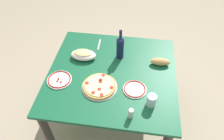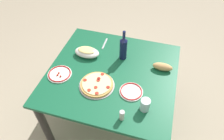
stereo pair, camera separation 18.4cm
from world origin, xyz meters
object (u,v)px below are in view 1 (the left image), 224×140
Objects in this scene: baked_pasta_dish at (83,54)px; side_plate_near at (59,80)px; pepperoni_pizza at (99,86)px; side_plate_far at (135,89)px; spice_shaker at (131,113)px; water_glass at (151,100)px; dining_table at (112,81)px; bread_loaf at (160,62)px; wine_bottle at (120,47)px.

side_plate_near is at bearing -114.52° from baked_pasta_dish.
baked_pasta_dish is 1.13× the size of side_plate_near.
baked_pasta_dish is at bearing 122.65° from pepperoni_pizza.
side_plate_far is at bearing -32.51° from baked_pasta_dish.
spice_shaker reaches higher than side_plate_near.
pepperoni_pizza is at bearing -177.71° from side_plate_far.
side_plate_near is at bearing 169.71° from water_glass.
dining_table is at bearing 19.68° from side_plate_near.
water_glass is (0.43, -0.12, 0.04)m from pepperoni_pizza.
side_plate_far is (0.65, -0.01, -0.00)m from side_plate_near.
side_plate_near is at bearing 178.73° from side_plate_far.
water_glass is at bearing -15.21° from pepperoni_pizza.
baked_pasta_dish is 1.35× the size of bread_loaf.
spice_shaker is at bearing -41.26° from pepperoni_pizza.
water_glass is at bearing -35.16° from baked_pasta_dish.
spice_shaker is (0.64, -0.27, 0.03)m from side_plate_near.
bread_loaf is at bearing 57.56° from side_plate_far.
baked_pasta_dish is at bearing 65.48° from side_plate_near.
pepperoni_pizza is 1.68× the size of bread_loaf.
wine_bottle is at bearing 172.08° from bread_loaf.
side_plate_far is at bearing 136.10° from water_glass.
dining_table is 3.77× the size of pepperoni_pizza.
water_glass is at bearing -40.75° from dining_table.
dining_table is at bearing -159.12° from bread_loaf.
side_plate_near is (-0.14, -0.31, -0.03)m from baked_pasta_dish.
wine_bottle reaches higher than water_glass.
spice_shaker is at bearing -23.12° from side_plate_near.
dining_table is 3.71× the size of wine_bottle.
water_glass is (0.64, -0.45, 0.01)m from baked_pasta_dish.
baked_pasta_dish is 2.28× the size of water_glass.
baked_pasta_dish is (-0.22, 0.34, 0.03)m from pepperoni_pizza.
dining_table is 0.49m from water_glass.
pepperoni_pizza is at bearing -4.20° from side_plate_near.
dining_table is at bearing 141.37° from side_plate_far.
baked_pasta_dish is 0.76m from spice_shaker.
wine_bottle is 0.67m from spice_shaker.
wine_bottle reaches higher than side_plate_near.
pepperoni_pizza is 3.45× the size of spice_shaker.
water_glass is at bearing -43.90° from side_plate_far.
pepperoni_pizza reaches higher than dining_table.
dining_table is at bearing -102.03° from wine_bottle.
side_plate_near is 0.65m from side_plate_far.
pepperoni_pizza is 0.61m from bread_loaf.
dining_table is 0.48m from bread_loaf.
bread_loaf is at bearing 69.14° from spice_shaker.
side_plate_far is (0.17, -0.38, -0.11)m from wine_bottle.
water_glass is at bearing -59.67° from wine_bottle.
side_plate_far is (0.21, -0.17, 0.12)m from dining_table.
bread_loaf is at bearing 20.27° from side_plate_near.
wine_bottle is at bearing 37.57° from side_plate_near.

